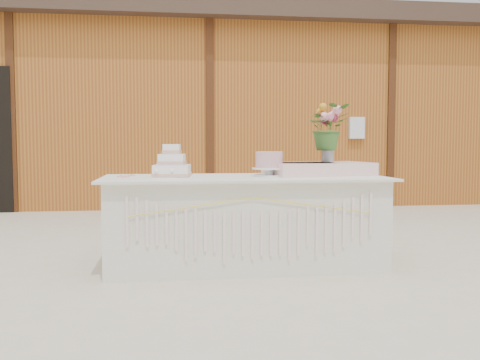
% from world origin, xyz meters
% --- Properties ---
extents(ground, '(80.00, 80.00, 0.00)m').
position_xyz_m(ground, '(0.00, 0.00, 0.00)').
color(ground, beige).
rests_on(ground, ground).
extents(barn, '(12.60, 4.60, 3.30)m').
position_xyz_m(barn, '(-0.01, 5.99, 1.68)').
color(barn, '#A06221').
rests_on(barn, ground).
extents(cake_table, '(2.40, 1.00, 0.77)m').
position_xyz_m(cake_table, '(0.00, -0.00, 0.39)').
color(cake_table, silver).
rests_on(cake_table, ground).
extents(wedding_cake, '(0.34, 0.34, 0.28)m').
position_xyz_m(wedding_cake, '(-0.61, 0.07, 0.86)').
color(wedding_cake, white).
rests_on(wedding_cake, cake_table).
extents(pink_cake_stand, '(0.30, 0.30, 0.21)m').
position_xyz_m(pink_cake_stand, '(0.21, -0.01, 0.89)').
color(pink_cake_stand, white).
rests_on(pink_cake_stand, cake_table).
extents(satin_runner, '(0.98, 0.68, 0.11)m').
position_xyz_m(satin_runner, '(0.68, 0.12, 0.83)').
color(satin_runner, '#FFD6CD').
rests_on(satin_runner, cake_table).
extents(flower_vase, '(0.11, 0.11, 0.15)m').
position_xyz_m(flower_vase, '(0.79, 0.20, 0.96)').
color(flower_vase, '#A7A7AB').
rests_on(flower_vase, satin_runner).
extents(bouquet, '(0.38, 0.33, 0.42)m').
position_xyz_m(bouquet, '(0.79, 0.20, 1.25)').
color(bouquet, '#3D6A2A').
rests_on(bouquet, flower_vase).
extents(loose_flowers, '(0.20, 0.35, 0.02)m').
position_xyz_m(loose_flowers, '(-1.02, 0.09, 0.78)').
color(loose_flowers, pink).
rests_on(loose_flowers, cake_table).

